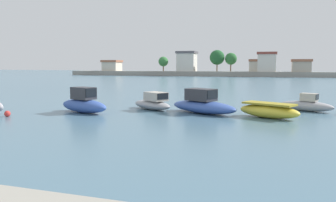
# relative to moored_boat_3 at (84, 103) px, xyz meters

# --- Properties ---
(moored_boat_3) EXTENTS (4.82, 3.03, 1.85)m
(moored_boat_3) POSITION_rel_moored_boat_3_xyz_m (0.00, 0.00, 0.00)
(moored_boat_3) COLOR #3856A8
(moored_boat_3) RESTS_ON ground
(moored_boat_4) EXTENTS (4.22, 3.43, 1.39)m
(moored_boat_4) POSITION_rel_moored_boat_3_xyz_m (4.21, 3.08, -0.14)
(moored_boat_4) COLOR #9E9EA3
(moored_boat_4) RESTS_ON ground
(moored_boat_5) EXTENTS (5.79, 4.22, 1.75)m
(moored_boat_5) POSITION_rel_moored_boat_3_xyz_m (8.30, 2.35, -0.05)
(moored_boat_5) COLOR #3856A8
(moored_boat_5) RESTS_ON ground
(moored_boat_6) EXTENTS (4.39, 3.16, 0.99)m
(moored_boat_6) POSITION_rel_moored_boat_3_xyz_m (12.86, 1.52, -0.19)
(moored_boat_6) COLOR yellow
(moored_boat_6) RESTS_ON ground
(moored_boat_7) EXTENTS (4.18, 2.72, 1.35)m
(moored_boat_7) POSITION_rel_moored_boat_3_xyz_m (15.46, 5.82, -0.21)
(moored_boat_7) COLOR #9E9EA3
(moored_boat_7) RESTS_ON ground
(mooring_buoy_0) EXTENTS (0.41, 0.41, 0.41)m
(mooring_buoy_0) POSITION_rel_moored_boat_3_xyz_m (-3.78, -3.33, -0.46)
(mooring_buoy_0) COLOR red
(mooring_buoy_0) RESTS_ON ground
(distant_shoreline) EXTENTS (104.04, 7.46, 8.29)m
(distant_shoreline) POSITION_rel_moored_boat_3_xyz_m (-4.84, 85.44, 1.67)
(distant_shoreline) COLOR gray
(distant_shoreline) RESTS_ON ground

